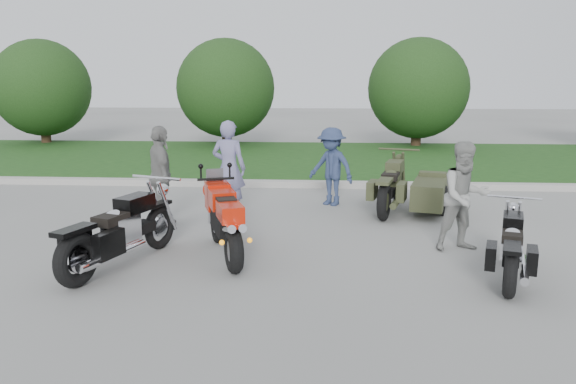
# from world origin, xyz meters

# --- Properties ---
(ground) EXTENTS (80.00, 80.00, 0.00)m
(ground) POSITION_xyz_m (0.00, 0.00, 0.00)
(ground) COLOR #989893
(ground) RESTS_ON ground
(curb) EXTENTS (60.00, 0.30, 0.15)m
(curb) POSITION_xyz_m (0.00, 6.00, 0.07)
(curb) COLOR #ABA8A1
(curb) RESTS_ON ground
(grass_strip) EXTENTS (60.00, 8.00, 0.14)m
(grass_strip) POSITION_xyz_m (0.00, 10.15, 0.07)
(grass_strip) COLOR #316221
(grass_strip) RESTS_ON ground
(tree_far_left) EXTENTS (3.60, 3.60, 4.00)m
(tree_far_left) POSITION_xyz_m (-10.00, 13.50, 2.19)
(tree_far_left) COLOR #3F2B1C
(tree_far_left) RESTS_ON ground
(tree_mid_left) EXTENTS (3.60, 3.60, 4.00)m
(tree_mid_left) POSITION_xyz_m (-3.00, 13.50, 2.19)
(tree_mid_left) COLOR #3F2B1C
(tree_mid_left) RESTS_ON ground
(tree_mid_right) EXTENTS (3.60, 3.60, 4.00)m
(tree_mid_right) POSITION_xyz_m (4.00, 13.50, 2.19)
(tree_mid_right) COLOR #3F2B1C
(tree_mid_right) RESTS_ON ground
(sportbike_red) EXTENTS (0.91, 2.05, 1.01)m
(sportbike_red) POSITION_xyz_m (-0.76, 0.57, 0.59)
(sportbike_red) COLOR black
(sportbike_red) RESTS_ON ground
(cruiser_left) EXTENTS (0.95, 2.39, 0.95)m
(cruiser_left) POSITION_xyz_m (-2.16, 0.00, 0.49)
(cruiser_left) COLOR black
(cruiser_left) RESTS_ON ground
(cruiser_right) EXTENTS (0.76, 2.03, 0.80)m
(cruiser_right) POSITION_xyz_m (3.14, -0.11, 0.41)
(cruiser_right) COLOR black
(cruiser_right) RESTS_ON ground
(cruiser_sidecar) EXTENTS (1.58, 2.42, 0.95)m
(cruiser_sidecar) POSITION_xyz_m (2.41, 3.53, 0.44)
(cruiser_sidecar) COLOR black
(cruiser_sidecar) RESTS_ON ground
(person_stripe) EXTENTS (0.74, 0.56, 1.82)m
(person_stripe) POSITION_xyz_m (-1.14, 3.18, 0.91)
(person_stripe) COLOR slate
(person_stripe) RESTS_ON ground
(person_grey) EXTENTS (0.96, 0.84, 1.68)m
(person_grey) POSITION_xyz_m (2.82, 1.19, 0.84)
(person_grey) COLOR #999A94
(person_grey) RESTS_ON ground
(person_denim) EXTENTS (1.20, 1.08, 1.61)m
(person_denim) POSITION_xyz_m (0.82, 4.15, 0.80)
(person_denim) COLOR navy
(person_denim) RESTS_ON ground
(person_back) EXTENTS (0.86, 1.13, 1.79)m
(person_back) POSITION_xyz_m (-2.22, 2.36, 0.89)
(person_back) COLOR gray
(person_back) RESTS_ON ground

